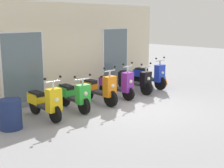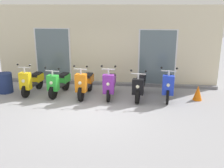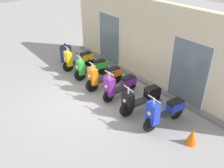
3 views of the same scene
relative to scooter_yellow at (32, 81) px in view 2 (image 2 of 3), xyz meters
name	(u,v)px [view 2 (image 2 of 3)]	position (x,y,z in m)	size (l,w,h in m)	color
ground_plane	(90,109)	(2.49, -1.27, -0.47)	(40.00, 40.00, 0.00)	#939399
storefront_facade	(104,47)	(2.49, 1.67, 1.08)	(9.08, 0.50, 3.21)	beige
scooter_yellow	(32,81)	(0.00, 0.00, 0.00)	(0.53, 1.52, 1.23)	black
scooter_green	(59,83)	(1.05, 0.01, -0.02)	(0.60, 1.54, 1.14)	black
scooter_orange	(85,83)	(2.04, -0.06, 0.02)	(0.51, 1.65, 1.26)	black
scooter_purple	(110,84)	(2.95, -0.04, 0.02)	(0.53, 1.52, 1.27)	black
scooter_black	(140,85)	(4.01, 0.02, -0.01)	(0.55, 1.65, 1.15)	black
scooter_blue	(168,85)	(4.99, 0.03, 0.03)	(0.56, 1.61, 1.26)	black
traffic_cone	(198,93)	(6.03, 0.04, -0.21)	(0.32, 0.32, 0.52)	orange
trash_bin	(5,83)	(-1.05, -0.04, -0.09)	(0.54, 0.54, 0.75)	navy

